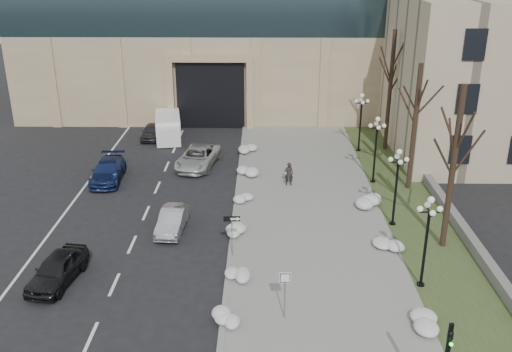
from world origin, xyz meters
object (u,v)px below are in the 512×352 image
(one_way_sign, at_px, (235,224))
(lamppost_a, at_px, (427,230))
(car_b, at_px, (172,220))
(keep_sign, at_px, (285,285))
(car_e, at_px, (151,132))
(pedestrian, at_px, (289,174))
(lamppost_d, at_px, (361,115))
(car_c, at_px, (108,171))
(car_d, at_px, (198,157))
(car_a, at_px, (57,269))
(box_truck, at_px, (168,128))
(lamppost_c, at_px, (376,141))
(lamppost_b, at_px, (397,177))

(one_way_sign, distance_m, lamppost_a, 9.51)
(car_b, xyz_separation_m, keep_sign, (6.16, -8.44, 1.12))
(car_e, distance_m, keep_sign, 27.49)
(lamppost_a, bearing_deg, pedestrian, 115.54)
(car_e, bearing_deg, lamppost_d, -9.65)
(car_c, relative_size, car_d, 0.93)
(car_c, bearing_deg, car_b, -56.80)
(car_b, height_order, pedestrian, pedestrian)
(car_b, xyz_separation_m, car_d, (0.35, 10.31, 0.10))
(car_a, bearing_deg, lamppost_d, 56.85)
(car_b, distance_m, box_truck, 17.45)
(car_a, distance_m, box_truck, 22.82)
(car_b, xyz_separation_m, car_e, (-4.34, 16.94, -0.02))
(car_a, xyz_separation_m, car_b, (4.75, 5.54, -0.08))
(car_c, height_order, lamppost_c, lamppost_c)
(pedestrian, bearing_deg, car_d, -34.46)
(car_d, distance_m, lamppost_b, 15.88)
(car_d, xyz_separation_m, lamppost_c, (12.46, -3.06, 2.34))
(car_a, relative_size, box_truck, 0.69)
(car_a, height_order, keep_sign, keep_sign)
(car_a, bearing_deg, lamppost_a, 8.47)
(car_b, height_order, lamppost_b, lamppost_b)
(one_way_sign, height_order, lamppost_b, lamppost_b)
(box_truck, bearing_deg, lamppost_d, -22.03)
(car_c, height_order, car_e, car_c)
(car_e, distance_m, lamppost_d, 17.61)
(car_c, distance_m, lamppost_a, 22.84)
(car_a, xyz_separation_m, keep_sign, (10.91, -2.89, 1.04))
(car_c, distance_m, lamppost_b, 19.78)
(pedestrian, xyz_separation_m, box_truck, (-9.87, 10.68, -0.04))
(car_d, bearing_deg, box_truck, 125.68)
(car_b, relative_size, one_way_sign, 1.60)
(car_b, bearing_deg, lamppost_b, 6.72)
(car_d, relative_size, lamppost_b, 1.10)
(car_c, relative_size, lamppost_a, 1.02)
(car_a, distance_m, keep_sign, 11.34)
(car_c, xyz_separation_m, lamppost_b, (18.44, -6.78, 2.37))
(keep_sign, height_order, lamppost_b, lamppost_b)
(car_b, relative_size, car_d, 0.73)
(car_a, relative_size, lamppost_d, 0.88)
(car_e, distance_m, pedestrian, 15.36)
(car_c, height_order, keep_sign, keep_sign)
(car_a, relative_size, car_c, 0.86)
(box_truck, xyz_separation_m, keep_sign, (9.09, -25.64, 0.86))
(car_c, relative_size, lamppost_d, 1.02)
(car_d, distance_m, pedestrian, 7.61)
(car_b, bearing_deg, lamppost_a, -20.81)
(pedestrian, relative_size, lamppost_a, 0.34)
(one_way_sign, height_order, keep_sign, one_way_sign)
(pedestrian, relative_size, keep_sign, 0.69)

